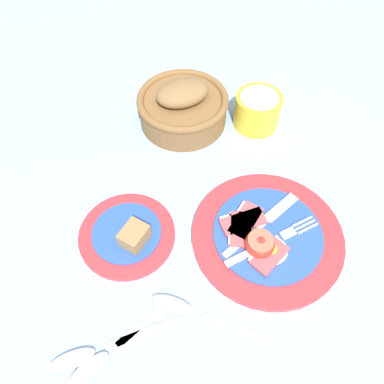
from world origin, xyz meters
TOP-DOWN VIEW (x-y plane):
  - ground_plane at (0.00, 0.00)m, footprint 3.00×3.00m
  - breakfast_plate at (0.06, 0.00)m, footprint 0.27×0.27m
  - bread_plate at (-0.18, 0.03)m, footprint 0.17×0.17m
  - sugar_cup at (0.10, 0.29)m, footprint 0.10×0.10m
  - bread_basket at (-0.06, 0.32)m, footprint 0.20×0.20m
  - teaspoon_by_saucer at (-0.09, -0.11)m, footprint 0.18×0.10m
  - teaspoon_near_cup at (-0.22, -0.17)m, footprint 0.17×0.13m
  - teaspoon_stray at (-0.24, -0.16)m, footprint 0.19×0.07m

SIDE VIEW (x-z plane):
  - ground_plane at x=0.00m, z-range 0.00..0.00m
  - teaspoon_by_saucer at x=-0.09m, z-range 0.00..0.01m
  - teaspoon_near_cup at x=-0.22m, z-range 0.00..0.01m
  - teaspoon_stray at x=-0.24m, z-range 0.00..0.01m
  - breakfast_plate at x=0.06m, z-range -0.01..0.03m
  - bread_plate at x=-0.18m, z-range -0.01..0.04m
  - sugar_cup at x=0.10m, z-range 0.00..0.08m
  - bread_basket at x=-0.06m, z-range -0.01..0.09m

